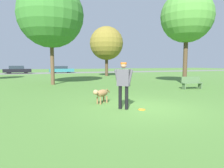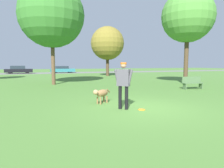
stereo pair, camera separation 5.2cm
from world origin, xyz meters
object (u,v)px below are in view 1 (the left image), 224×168
tree_mid_center (51,15)px  parked_car_black (17,70)px  dog (101,93)px  park_bench (192,82)px  person (123,81)px  frisbee (142,110)px  tree_far_right (107,43)px  tree_near_right (187,17)px  parked_car_teal (61,70)px

tree_mid_center → parked_car_black: bearing=101.4°
dog → park_bench: 7.67m
person → frisbee: bearing=12.4°
frisbee → park_bench: bearing=34.2°
person → parked_car_black: 31.98m
person → tree_mid_center: 11.31m
frisbee → tree_far_right: tree_far_right is taller
tree_near_right → park_bench: bearing=-123.4°
person → parked_car_teal: 31.36m
tree_mid_center → frisbee: bearing=-77.4°
person → frisbee: size_ratio=6.65×
tree_far_right → park_bench: tree_far_right is taller
person → tree_far_right: bearing=115.4°
dog → park_bench: park_bench is taller
dog → tree_mid_center: size_ratio=0.12×
person → tree_far_right: (6.25, 19.67, 3.45)m
dog → tree_mid_center: bearing=-115.4°
frisbee → tree_near_right: 12.10m
dog → park_bench: (7.24, 2.54, 0.01)m
dog → frisbee: bearing=88.4°
tree_far_right → park_bench: (0.54, -15.81, -4.06)m
tree_near_right → person: bearing=-142.2°
person → tree_far_right: size_ratio=0.26×
park_bench → parked_car_black: bearing=122.2°
tree_near_right → park_bench: 6.15m
person → park_bench: 7.83m
tree_mid_center → person: bearing=-80.2°
tree_mid_center → tree_far_right: bearing=49.7°
parked_car_black → park_bench: bearing=-65.8°
tree_mid_center → parked_car_black: 22.16m
person → parked_car_teal: (1.43, 31.33, -0.43)m
tree_mid_center → tree_far_right: tree_mid_center is taller
dog → parked_car_black: 30.60m
tree_near_right → parked_car_black: size_ratio=1.72×
parked_car_black → park_bench: 30.38m
tree_far_right → tree_near_right: (2.44, -12.93, 1.04)m
tree_near_right → parked_car_black: bearing=120.8°
tree_near_right → parked_car_black: tree_near_right is taller
parked_car_black → person: bearing=-79.9°
tree_far_right → park_bench: size_ratio=4.74×
person → dog: person is taller
frisbee → tree_near_right: (8.09, 7.09, 5.54)m
frisbee → tree_mid_center: bearing=102.6°
frisbee → tree_near_right: bearing=41.2°
parked_car_black → parked_car_teal: size_ratio=1.01×
parked_car_black → tree_near_right: bearing=-59.9°
tree_mid_center → parked_car_black: tree_mid_center is taller
person → tree_far_right: 20.92m
tree_far_right → tree_near_right: size_ratio=0.89×
person → frisbee: 1.26m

